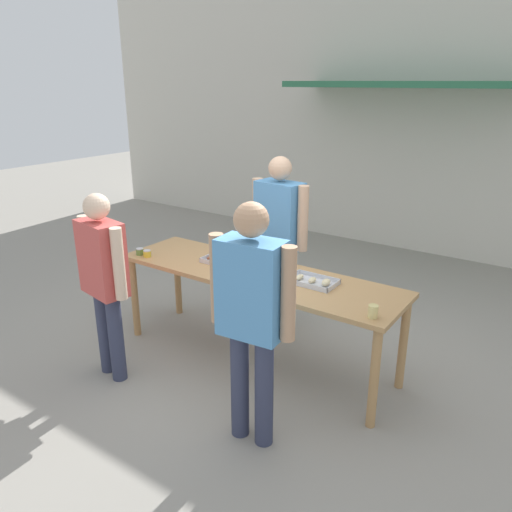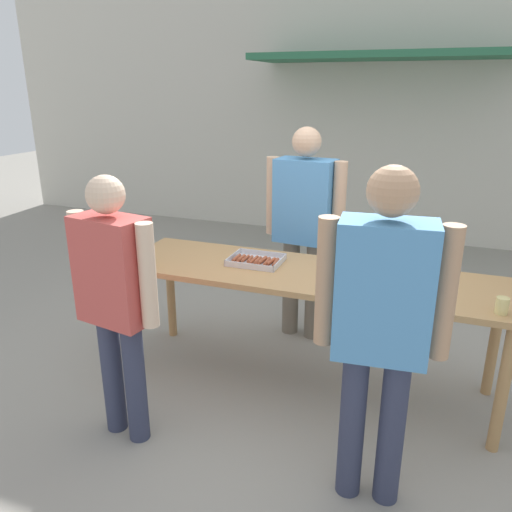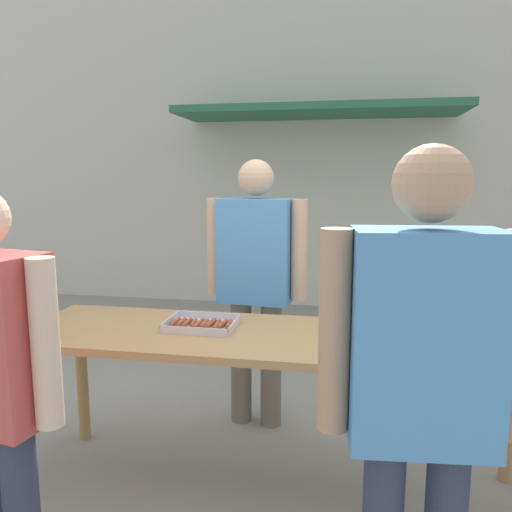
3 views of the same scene
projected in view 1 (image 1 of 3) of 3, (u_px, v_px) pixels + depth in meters
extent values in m
plane|color=gray|center=(256.00, 358.00, 4.66)|extent=(24.00, 24.00, 0.00)
cube|color=beige|center=(418.00, 95.00, 7.01)|extent=(12.00, 0.12, 4.50)
cube|color=#2D704C|center=(406.00, 84.00, 6.53)|extent=(3.20, 1.00, 0.08)
cube|color=tan|center=(256.00, 274.00, 4.38)|extent=(2.64, 0.75, 0.04)
cylinder|color=tan|center=(135.00, 297.00, 4.95)|extent=(0.07, 0.07, 0.82)
cylinder|color=tan|center=(374.00, 379.00, 3.61)|extent=(0.07, 0.07, 0.82)
cylinder|color=tan|center=(178.00, 278.00, 5.43)|extent=(0.07, 0.07, 0.82)
cylinder|color=tan|center=(403.00, 344.00, 4.08)|extent=(0.07, 0.07, 0.82)
cube|color=silver|center=(225.00, 261.00, 4.62)|extent=(0.37, 0.30, 0.01)
cube|color=silver|center=(215.00, 264.00, 4.50)|extent=(0.37, 0.01, 0.03)
cube|color=silver|center=(235.00, 255.00, 4.73)|extent=(0.37, 0.01, 0.03)
cube|color=silver|center=(210.00, 255.00, 4.71)|extent=(0.01, 0.30, 0.03)
cube|color=silver|center=(241.00, 263.00, 4.52)|extent=(0.01, 0.30, 0.03)
cylinder|color=#A34C2D|center=(212.00, 257.00, 4.69)|extent=(0.02, 0.13, 0.02)
cylinder|color=#A34C2D|center=(215.00, 257.00, 4.68)|extent=(0.03, 0.12, 0.03)
cylinder|color=#A34C2D|center=(218.00, 258.00, 4.66)|extent=(0.03, 0.12, 0.02)
cylinder|color=#A34C2D|center=(221.00, 259.00, 4.64)|extent=(0.03, 0.11, 0.02)
cylinder|color=#A34C2D|center=(223.00, 259.00, 4.62)|extent=(0.03, 0.15, 0.02)
cylinder|color=#A34C2D|center=(226.00, 260.00, 4.60)|extent=(0.02, 0.12, 0.02)
cylinder|color=#A34C2D|center=(229.00, 260.00, 4.59)|extent=(0.04, 0.13, 0.03)
cylinder|color=#A34C2D|center=(232.00, 262.00, 4.57)|extent=(0.03, 0.15, 0.02)
cylinder|color=#A34C2D|center=(235.00, 262.00, 4.56)|extent=(0.04, 0.13, 0.03)
cylinder|color=#A34C2D|center=(238.00, 263.00, 4.53)|extent=(0.04, 0.13, 0.03)
cube|color=silver|center=(312.00, 283.00, 4.13)|extent=(0.40, 0.25, 0.01)
cube|color=silver|center=(305.00, 285.00, 4.03)|extent=(0.40, 0.01, 0.03)
cube|color=silver|center=(319.00, 276.00, 4.21)|extent=(0.40, 0.01, 0.03)
cube|color=silver|center=(292.00, 275.00, 4.23)|extent=(0.01, 0.25, 0.03)
cube|color=silver|center=(334.00, 286.00, 4.02)|extent=(0.01, 0.25, 0.03)
ellipsoid|color=beige|center=(300.00, 277.00, 4.18)|extent=(0.05, 0.10, 0.04)
ellipsoid|color=beige|center=(312.00, 280.00, 4.12)|extent=(0.06, 0.09, 0.04)
ellipsoid|color=beige|center=(326.00, 282.00, 4.06)|extent=(0.07, 0.11, 0.05)
cylinder|color=#567A38|center=(140.00, 252.00, 4.80)|extent=(0.07, 0.07, 0.06)
cylinder|color=#B2B2B7|center=(140.00, 249.00, 4.79)|extent=(0.07, 0.07, 0.01)
cylinder|color=gold|center=(147.00, 254.00, 4.74)|extent=(0.07, 0.07, 0.06)
cylinder|color=#B2B2B7|center=(147.00, 251.00, 4.73)|extent=(0.07, 0.07, 0.01)
cylinder|color=#DBC67A|center=(373.00, 311.00, 3.52)|extent=(0.07, 0.07, 0.09)
cylinder|color=#756B5B|center=(270.00, 284.00, 5.25)|extent=(0.14, 0.14, 0.85)
cylinder|color=#756B5B|center=(286.00, 289.00, 5.12)|extent=(0.14, 0.14, 0.85)
cube|color=#5193D1|center=(279.00, 215.00, 4.93)|extent=(0.49, 0.30, 0.67)
sphere|color=#DBAD89|center=(280.00, 168.00, 4.78)|extent=(0.23, 0.23, 0.23)
cylinder|color=#DBAD89|center=(258.00, 209.00, 5.10)|extent=(0.10, 0.10, 0.64)
cylinder|color=#DBAD89|center=(303.00, 219.00, 4.75)|extent=(0.10, 0.10, 0.64)
cylinder|color=#333851|center=(116.00, 338.00, 4.21)|extent=(0.13, 0.13, 0.78)
cylinder|color=#333851|center=(105.00, 331.00, 4.34)|extent=(0.13, 0.13, 0.78)
cube|color=#C64C47|center=(102.00, 258.00, 4.04)|extent=(0.45, 0.30, 0.62)
sphere|color=beige|center=(96.00, 207.00, 3.90)|extent=(0.21, 0.21, 0.21)
cylinder|color=beige|center=(119.00, 264.00, 3.87)|extent=(0.09, 0.09, 0.58)
cylinder|color=beige|center=(87.00, 249.00, 4.21)|extent=(0.09, 0.09, 0.58)
cylinder|color=#333851|center=(264.00, 392.00, 3.44)|extent=(0.13, 0.13, 0.84)
cylinder|color=#333851|center=(240.00, 384.00, 3.53)|extent=(0.13, 0.13, 0.84)
cube|color=#5193D1|center=(251.00, 289.00, 3.23)|extent=(0.45, 0.28, 0.66)
sphere|color=tan|center=(251.00, 220.00, 3.08)|extent=(0.23, 0.23, 0.23)
cylinder|color=tan|center=(288.00, 295.00, 3.10)|extent=(0.10, 0.10, 0.63)
cylinder|color=tan|center=(217.00, 279.00, 3.35)|extent=(0.10, 0.10, 0.63)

